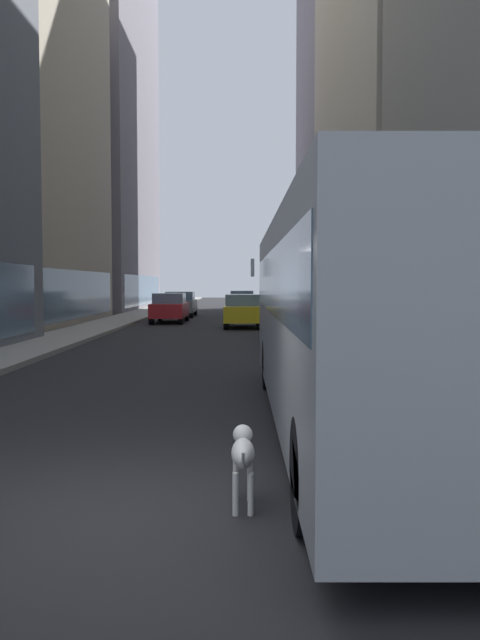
% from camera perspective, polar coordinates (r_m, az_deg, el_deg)
% --- Properties ---
extents(ground_plane, '(120.00, 120.00, 0.00)m').
position_cam_1_polar(ground_plane, '(41.05, -1.73, 0.19)').
color(ground_plane, '#232326').
extents(sidewalk_left, '(2.40, 110.00, 0.15)m').
position_cam_1_polar(sidewalk_left, '(41.59, -9.60, 0.29)').
color(sidewalk_left, '#9E9991').
rests_on(sidewalk_left, ground).
extents(sidewalk_right, '(2.40, 110.00, 0.15)m').
position_cam_1_polar(sidewalk_right, '(41.30, 6.20, 0.29)').
color(sidewalk_right, '#9E9991').
rests_on(sidewalk_right, ground).
extents(building_left_far, '(10.00, 21.21, 35.81)m').
position_cam_1_polar(building_left_far, '(58.45, -13.79, 18.73)').
color(building_left_far, slate).
rests_on(building_left_far, ground).
extents(building_right_mid, '(11.95, 19.81, 23.85)m').
position_cam_1_polar(building_right_mid, '(36.73, 17.87, 18.46)').
color(building_right_mid, '#B2A893').
rests_on(building_right_mid, ground).
extents(building_right_far, '(11.28, 17.57, 32.84)m').
position_cam_1_polar(building_right_far, '(56.06, 11.47, 17.87)').
color(building_right_far, slate).
rests_on(building_right_far, ground).
extents(transit_bus, '(2.78, 11.53, 3.05)m').
position_cam_1_polar(transit_bus, '(9.87, 9.89, 1.01)').
color(transit_bus, '#999EA3').
rests_on(transit_bus, ground).
extents(car_white_van, '(1.77, 4.07, 1.62)m').
position_cam_1_polar(car_white_van, '(48.14, -0.08, 1.61)').
color(car_white_van, silver).
rests_on(car_white_van, ground).
extents(car_silver_sedan, '(1.85, 4.74, 1.62)m').
position_cam_1_polar(car_silver_sedan, '(23.48, 4.00, -0.04)').
color(car_silver_sedan, '#B7BABF').
rests_on(car_silver_sedan, ground).
extents(car_grey_wagon, '(1.88, 4.66, 1.62)m').
position_cam_1_polar(car_grey_wagon, '(42.82, -5.42, 1.40)').
color(car_grey_wagon, slate).
rests_on(car_grey_wagon, ground).
extents(car_yellow_taxi, '(1.80, 4.28, 1.62)m').
position_cam_1_polar(car_yellow_taxi, '(31.96, 0.00, 0.81)').
color(car_yellow_taxi, yellow).
rests_on(car_yellow_taxi, ground).
extents(car_red_coupe, '(1.78, 4.55, 1.62)m').
position_cam_1_polar(car_red_coupe, '(36.27, -6.36, 1.08)').
color(car_red_coupe, red).
rests_on(car_red_coupe, ground).
extents(dalmatian_dog, '(0.22, 0.96, 0.72)m').
position_cam_1_polar(dalmatian_dog, '(6.45, 0.01, -11.47)').
color(dalmatian_dog, white).
rests_on(dalmatian_dog, ground).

